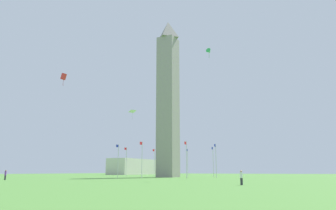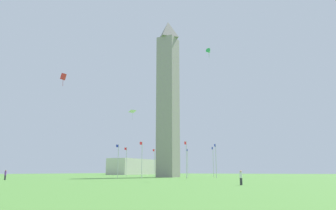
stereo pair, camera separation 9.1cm
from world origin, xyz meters
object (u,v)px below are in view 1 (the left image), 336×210
flagpole_sw (154,161)px  flagpole_se (213,160)px  obelisk_monument (168,96)px  distant_building (133,167)px  kite_green_delta (209,51)px  person_purple_shirt (5,175)px  kite_red_box (64,77)px  person_white_shirt (241,178)px  kite_white_diamond (132,111)px  flagpole_w (126,161)px  flagpole_ne (186,158)px  flagpole_e (216,159)px  flagpole_n (142,158)px  flagpole_s (188,161)px  flagpole_nw (118,159)px

flagpole_sw → flagpole_se: bearing=90.0°
obelisk_monument → distant_building: (-53.13, -45.57, -18.42)m
kite_green_delta → distant_building: (-73.23, -64.66, -20.91)m
flagpole_se → person_purple_shirt: (45.90, -24.12, -3.64)m
flagpole_se → kite_red_box: size_ratio=4.13×
person_white_shirt → kite_white_diamond: bearing=-13.4°
obelisk_monument → flagpole_w: bearing=-89.7°
flagpole_ne → flagpole_e: same height
kite_green_delta → distant_building: 99.91m
flagpole_n → kite_white_diamond: kite_white_diamond is taller
obelisk_monument → person_white_shirt: bearing=36.8°
flagpole_w → flagpole_n: bearing=45.0°
person_purple_shirt → kite_white_diamond: 31.92m
flagpole_e → kite_white_diamond: 23.86m
distant_building → kite_green_delta: bearing=41.4°
flagpole_w → kite_white_diamond: size_ratio=3.39×
flagpole_s → kite_green_delta: 43.30m
flagpole_nw → kite_red_box: size_ratio=4.13×
flagpole_se → flagpole_w: (9.38, -22.65, 0.00)m
flagpole_e → distant_building: (-53.19, -58.84, -0.90)m
flagpole_n → flagpole_w: (-13.27, -13.27, 0.00)m
flagpole_n → obelisk_monument: bearing=180.0°
flagpole_ne → distant_building: flagpole_ne is taller
obelisk_monument → distant_building: size_ratio=1.57×
flagpole_se → person_purple_shirt: bearing=-27.7°
person_white_shirt → kite_green_delta: (-18.45, -9.71, 23.71)m
flagpole_ne → flagpole_nw: 18.77m
flagpole_n → flagpole_w: bearing=-135.0°
flagpole_sw → person_purple_shirt: 46.36m
flagpole_ne → distant_building: size_ratio=0.30×
kite_green_delta → flagpole_se: bearing=-161.7°
flagpole_ne → kite_green_delta: size_ratio=4.23×
flagpole_nw → kite_white_diamond: kite_white_diamond is taller
flagpole_n → flagpole_e: same height
kite_red_box → obelisk_monument: bearing=-175.1°
person_white_shirt → kite_red_box: 29.38m
flagpole_se → person_purple_shirt: 51.98m
flagpole_s → person_purple_shirt: size_ratio=4.63×
flagpole_ne → flagpole_s: bearing=-157.5°
flagpole_e → person_white_shirt: 41.68m
flagpole_s → flagpole_nw: bearing=-22.5°
flagpole_s → distant_building: size_ratio=0.30×
flagpole_n → flagpole_ne: 10.16m
person_white_shirt → kite_white_diamond: (-28.13, -33.56, 15.40)m
flagpole_sw → kite_green_delta: bearing=44.1°
flagpole_n → kite_red_box: (28.82, 3.59, 10.94)m
flagpole_w → person_purple_shirt: size_ratio=4.63×
flagpole_e → flagpole_s: same height
kite_green_delta → kite_white_diamond: bearing=-112.1°
flagpole_w → kite_green_delta: bearing=58.2°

